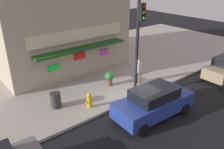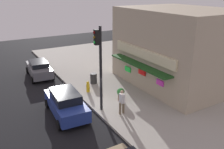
{
  "view_description": "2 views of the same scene",
  "coord_description": "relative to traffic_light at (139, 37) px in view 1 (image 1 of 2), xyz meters",
  "views": [
    {
      "loc": [
        -8.57,
        -8.61,
        7.26
      ],
      "look_at": [
        -0.5,
        1.3,
        1.52
      ],
      "focal_mm": 37.06,
      "sensor_mm": 36.0,
      "label": 1
    },
    {
      "loc": [
        13.59,
        -6.24,
        8.1
      ],
      "look_at": [
        -0.35,
        1.92,
        2.14
      ],
      "focal_mm": 37.89,
      "sensor_mm": 36.0,
      "label": 2
    }
  ],
  "objects": [
    {
      "name": "parked_car_blue",
      "position": [
        -0.84,
        -2.14,
        -2.95
      ],
      "size": [
        4.56,
        2.29,
        1.69
      ],
      "color": "navy",
      "rests_on": "ground_plane"
    },
    {
      "name": "sidewalk",
      "position": [
        -0.7,
        6.27,
        -3.74
      ],
      "size": [
        36.87,
        13.26,
        0.16
      ],
      "primitive_type": "cube",
      "color": "#A39E93",
      "rests_on": "ground_plane"
    },
    {
      "name": "corner_building",
      "position": [
        -1.26,
        8.2,
        -0.47
      ],
      "size": [
        9.57,
        8.26,
        6.37
      ],
      "color": "tan",
      "rests_on": "sidewalk"
    },
    {
      "name": "pedestrian",
      "position": [
        1.18,
        1.01,
        -2.73
      ],
      "size": [
        0.53,
        0.44,
        1.7
      ],
      "color": "brown",
      "rests_on": "sidewalk"
    },
    {
      "name": "potted_plant_by_doorway",
      "position": [
        -0.55,
        2.01,
        -3.09
      ],
      "size": [
        0.57,
        0.57,
        0.97
      ],
      "color": "brown",
      "rests_on": "sidewalk"
    },
    {
      "name": "trash_can",
      "position": [
        -4.61,
        1.76,
        -3.21
      ],
      "size": [
        0.58,
        0.58,
        0.9
      ],
      "primitive_type": "cylinder",
      "color": "#2D2D2D",
      "rests_on": "sidewalk"
    },
    {
      "name": "ground_plane",
      "position": [
        -0.7,
        -0.37,
        -3.82
      ],
      "size": [
        55.31,
        55.31,
        0.0
      ],
      "primitive_type": "plane",
      "color": "black"
    },
    {
      "name": "fire_hydrant",
      "position": [
        -3.15,
        0.55,
        -3.21
      ],
      "size": [
        0.51,
        0.27,
        0.91
      ],
      "color": "gold",
      "rests_on": "sidewalk"
    },
    {
      "name": "traffic_light",
      "position": [
        0.0,
        0.0,
        0.0
      ],
      "size": [
        0.32,
        0.58,
        5.75
      ],
      "color": "black",
      "rests_on": "sidewalk"
    }
  ]
}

